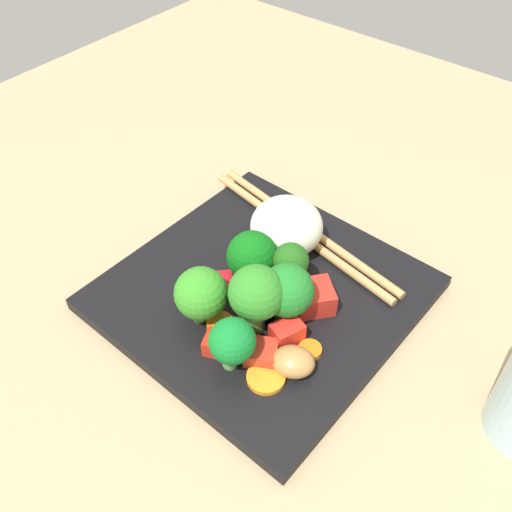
{
  "coord_description": "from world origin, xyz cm",
  "views": [
    {
      "loc": [
        21.87,
        -27.64,
        40.89
      ],
      "look_at": [
        -1.85,
        1.34,
        3.32
      ],
      "focal_mm": 40.14,
      "sensor_mm": 36.0,
      "label": 1
    }
  ],
  "objects": [
    {
      "name": "chicken_piece_2",
      "position": [
        7.51,
        -5.35,
        2.43
      ],
      "size": [
        4.43,
        4.17,
        2.22
      ],
      "primitive_type": "ellipsoid",
      "rotation": [
        0.0,
        0.0,
        3.59
      ],
      "color": "#B58246",
      "rests_on": "square_plate"
    },
    {
      "name": "rice_mound",
      "position": [
        -1.67,
        5.76,
        4.03
      ],
      "size": [
        9.69,
        9.69,
        5.42
      ],
      "primitive_type": "ellipsoid",
      "rotation": [
        0.0,
        0.0,
        4.13
      ],
      "color": "white",
      "rests_on": "square_plate"
    },
    {
      "name": "pepper_chunk_3",
      "position": [
        5.35,
        -3.35,
        2.36
      ],
      "size": [
        2.65,
        3.09,
        2.08
      ],
      "primitive_type": "cube",
      "rotation": [
        0.0,
        0.0,
        1.23
      ],
      "color": "red",
      "rests_on": "square_plate"
    },
    {
      "name": "pepper_chunk_0",
      "position": [
        -2.82,
        -2.62,
        2.11
      ],
      "size": [
        3.04,
        3.06,
        1.58
      ],
      "primitive_type": "cube",
      "rotation": [
        0.0,
        0.0,
        3.96
      ],
      "color": "red",
      "rests_on": "square_plate"
    },
    {
      "name": "carrot_slice_0",
      "position": [
        6.36,
        -7.43,
        1.55
      ],
      "size": [
        4.15,
        4.15,
        0.46
      ],
      "primitive_type": "cylinder",
      "rotation": [
        0.0,
        0.0,
        5.87
      ],
      "color": "orange",
      "rests_on": "square_plate"
    },
    {
      "name": "pepper_chunk_1",
      "position": [
        4.84,
        1.22,
        2.47
      ],
      "size": [
        4.56,
        4.59,
        2.3
      ],
      "primitive_type": "cube",
      "rotation": [
        0.0,
        0.0,
        2.47
      ],
      "color": "red",
      "rests_on": "square_plate"
    },
    {
      "name": "square_plate",
      "position": [
        0.0,
        0.0,
        0.66
      ],
      "size": [
        25.97,
        25.97,
        1.32
      ],
      "primitive_type": "cube",
      "rotation": [
        0.0,
        0.0,
        -0.02
      ],
      "color": "black",
      "rests_on": "ground_plane"
    },
    {
      "name": "chopstick_pair",
      "position": [
        -1.51,
        8.35,
        1.75
      ],
      "size": [
        24.54,
        5.95,
        0.85
      ],
      "rotation": [
        0.0,
        0.0,
        2.98
      ],
      "color": "tan",
      "rests_on": "square_plate"
    },
    {
      "name": "pepper_chunk_2",
      "position": [
        4.83,
        -6.14,
        2.1
      ],
      "size": [
        3.45,
        3.36,
        1.54
      ],
      "primitive_type": "cube",
      "rotation": [
        0.0,
        0.0,
        5.21
      ],
      "color": "red",
      "rests_on": "square_plate"
    },
    {
      "name": "ground_plane",
      "position": [
        0.0,
        0.0,
        -1.0
      ],
      "size": [
        110.0,
        110.0,
        2.0
      ],
      "primitive_type": "cube",
      "color": "tan"
    },
    {
      "name": "broccoli_floret_5",
      "position": [
        -1.74,
        -6.09,
        4.65
      ],
      "size": [
        4.61,
        4.61,
        5.73
      ],
      "color": "#539B39",
      "rests_on": "square_plate"
    },
    {
      "name": "broccoli_floret_2",
      "position": [
        3.87,
        -1.57,
        5.01
      ],
      "size": [
        4.61,
        4.61,
        6.29
      ],
      "color": "#71B142",
      "rests_on": "square_plate"
    },
    {
      "name": "broccoli_floret_1",
      "position": [
        3.46,
        -8.08,
        4.5
      ],
      "size": [
        3.8,
        3.8,
        5.3
      ],
      "color": "#549648",
      "rests_on": "square_plate"
    },
    {
      "name": "broccoli_floret_3",
      "position": [
        2.07,
        1.31,
        4.9
      ],
      "size": [
        3.26,
        3.26,
        5.59
      ],
      "color": "#559739",
      "rests_on": "square_plate"
    },
    {
      "name": "carrot_slice_2",
      "position": [
        0.34,
        -5.83,
        1.72
      ],
      "size": [
        3.18,
        3.18,
        0.8
      ],
      "primitive_type": "cylinder",
      "rotation": [
        0.0,
        0.0,
        4.25
      ],
      "color": "orange",
      "rests_on": "square_plate"
    },
    {
      "name": "broccoli_floret_4",
      "position": [
        -1.18,
        0.48,
        4.64
      ],
      "size": [
        4.67,
        4.67,
        5.87
      ],
      "color": "#84BE5F",
      "rests_on": "square_plate"
    },
    {
      "name": "chicken_piece_0",
      "position": [
        1.64,
        -2.17,
        2.6
      ],
      "size": [
        4.15,
        4.24,
        2.56
      ],
      "primitive_type": "ellipsoid",
      "rotation": [
        0.0,
        0.0,
        4.25
      ],
      "color": "tan",
      "rests_on": "square_plate"
    },
    {
      "name": "pepper_chunk_4",
      "position": [
        1.3,
        -7.79,
        2.11
      ],
      "size": [
        2.47,
        2.58,
        1.58
      ],
      "primitive_type": "cube",
      "rotation": [
        0.0,
        0.0,
        1.97
      ],
      "color": "red",
      "rests_on": "square_plate"
    },
    {
      "name": "carrot_slice_1",
      "position": [
        7.55,
        -3.04,
        1.58
      ],
      "size": [
        2.7,
        2.7,
        0.52
      ],
      "primitive_type": "cylinder",
      "rotation": [
        0.0,
        0.0,
        5.81
      ],
      "color": "orange",
      "rests_on": "square_plate"
    },
    {
      "name": "broccoli_floret_0",
      "position": [
        2.47,
        -3.93,
        5.65
      ],
      "size": [
        4.71,
        4.71,
        7.07
      ],
      "color": "#61AB4C",
      "rests_on": "square_plate"
    }
  ]
}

